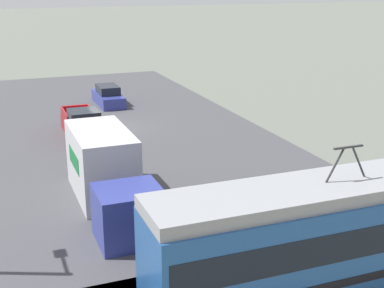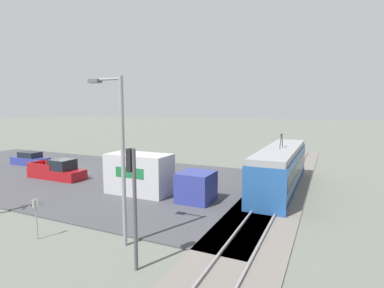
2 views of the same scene
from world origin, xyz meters
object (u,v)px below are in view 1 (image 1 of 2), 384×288
object	(u,v)px
light_rail_tram	(341,229)
pickup_truck	(83,126)
box_truck	(107,174)
sedan_car_0	(108,97)

from	to	relation	value
light_rail_tram	pickup_truck	bearing A→B (deg)	-75.14
pickup_truck	light_rail_tram	bearing A→B (deg)	104.86
light_rail_tram	box_truck	xyz separation A→B (m)	(6.04, -8.62, -0.23)
pickup_truck	sedan_car_0	size ratio (longest dim) A/B	1.24
light_rail_tram	box_truck	bearing A→B (deg)	-55.00
light_rail_tram	pickup_truck	size ratio (longest dim) A/B	2.32
light_rail_tram	sedan_car_0	xyz separation A→B (m)	(1.69, -28.16, -1.03)
box_truck	pickup_truck	size ratio (longest dim) A/B	1.48
pickup_truck	sedan_car_0	xyz separation A→B (m)	(-3.52, -8.49, -0.08)
box_truck	sedan_car_0	distance (m)	20.03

